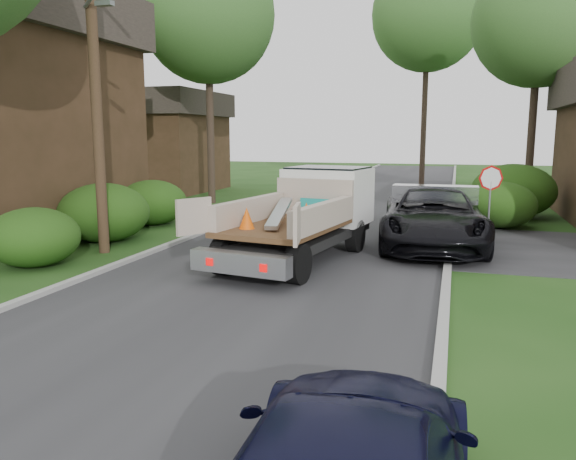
% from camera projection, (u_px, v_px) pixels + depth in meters
% --- Properties ---
extents(ground, '(120.00, 120.00, 0.00)m').
position_uv_depth(ground, '(204.00, 326.00, 10.03)').
color(ground, '#1B4112').
rests_on(ground, ground).
extents(road, '(8.00, 90.00, 0.02)m').
position_uv_depth(road, '(327.00, 233.00, 19.48)').
color(road, '#28282B').
rests_on(road, ground).
extents(curb_left, '(0.20, 90.00, 0.12)m').
position_uv_depth(curb_left, '(218.00, 226.00, 20.63)').
color(curb_left, '#9E9E99').
rests_on(curb_left, ground).
extents(curb_right, '(0.20, 90.00, 0.12)m').
position_uv_depth(curb_right, '(450.00, 238.00, 18.31)').
color(curb_right, '#9E9E99').
rests_on(curb_right, ground).
extents(stop_sign, '(0.71, 0.32, 2.48)m').
position_uv_depth(stop_sign, '(490.00, 189.00, 16.77)').
color(stop_sign, slate).
rests_on(stop_sign, ground).
extents(utility_pole, '(2.42, 1.25, 10.00)m').
position_uv_depth(utility_pole, '(95.00, 69.00, 15.42)').
color(utility_pole, '#382619').
rests_on(utility_pole, ground).
extents(house_left_far, '(7.56, 7.56, 6.00)m').
position_uv_depth(house_left_far, '(154.00, 140.00, 34.11)').
color(house_left_far, '#362616').
rests_on(house_left_far, ground).
extents(hedge_left_a, '(2.34, 2.34, 1.53)m').
position_uv_depth(hedge_left_a, '(34.00, 237.00, 14.49)').
color(hedge_left_a, '#1B400E').
rests_on(hedge_left_a, ground).
extents(hedge_left_b, '(2.86, 2.86, 1.87)m').
position_uv_depth(hedge_left_b, '(104.00, 212.00, 17.85)').
color(hedge_left_b, '#1B400E').
rests_on(hedge_left_b, ground).
extents(hedge_left_c, '(2.60, 2.60, 1.70)m').
position_uv_depth(hedge_left_c, '(152.00, 202.00, 21.25)').
color(hedge_left_c, '#1B400E').
rests_on(hedge_left_c, ground).
extents(hedge_right_a, '(2.60, 2.60, 1.70)m').
position_uv_depth(hedge_right_a, '(500.00, 205.00, 20.53)').
color(hedge_right_a, '#1B400E').
rests_on(hedge_right_a, ground).
extents(hedge_right_b, '(3.38, 3.38, 2.21)m').
position_uv_depth(hedge_right_b, '(513.00, 191.00, 23.13)').
color(hedge_right_b, '#1B400E').
rests_on(hedge_right_b, ground).
extents(tree_left_far, '(6.40, 6.40, 12.20)m').
position_uv_depth(tree_left_far, '(208.00, 16.00, 26.71)').
color(tree_left_far, '#2D2119').
rests_on(tree_left_far, ground).
extents(tree_right_far, '(6.00, 6.00, 11.50)m').
position_uv_depth(tree_right_far, '(540.00, 21.00, 25.40)').
color(tree_right_far, '#2D2119').
rests_on(tree_right_far, ground).
extents(tree_left_back, '(6.00, 6.00, 12.00)m').
position_uv_depth(tree_left_back, '(35.00, 6.00, 24.76)').
color(tree_left_back, '#2D2119').
rests_on(tree_left_back, ground).
extents(tree_center_far, '(7.20, 7.20, 14.60)m').
position_uv_depth(tree_center_far, '(428.00, 15.00, 35.98)').
color(tree_center_far, '#2D2119').
rests_on(tree_center_far, ground).
extents(flatbed_truck, '(3.65, 6.76, 2.44)m').
position_uv_depth(flatbed_truck, '(312.00, 209.00, 15.79)').
color(flatbed_truck, black).
rests_on(flatbed_truck, ground).
extents(black_pickup, '(3.42, 6.67, 1.80)m').
position_uv_depth(black_pickup, '(433.00, 217.00, 17.00)').
color(black_pickup, black).
rests_on(black_pickup, ground).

